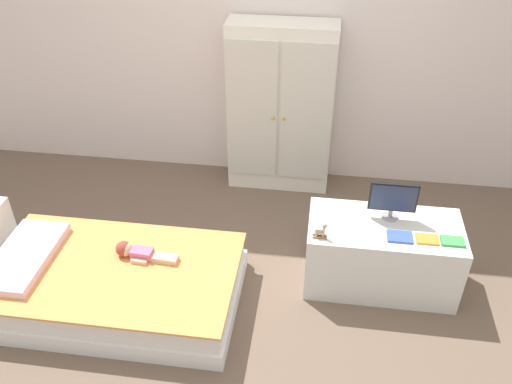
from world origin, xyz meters
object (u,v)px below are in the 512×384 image
Objects in this scene: rocking_horse_toy at (321,231)px; book_orange at (427,239)px; tv_monitor at (393,199)px; bed at (115,284)px; book_green at (453,241)px; book_blue at (400,237)px; doll at (135,252)px; tv_stand at (381,254)px; wardrobe at (280,109)px.

book_orange is (0.61, 0.06, -0.04)m from rocking_horse_toy.
book_orange is (0.20, -0.18, -0.14)m from tv_monitor.
bed is 2.03m from book_green.
bed is at bearing -171.24° from book_orange.
book_blue is at bearing 7.28° from rocking_horse_toy.
doll is 2.70× the size of book_blue.
tv_stand is 0.38m from tv_monitor.
tv_stand reaches higher than bed.
bed is at bearing -164.04° from tv_monitor.
book_blue is (1.68, 0.28, 0.34)m from bed.
doll is 0.30× the size of wardrobe.
wardrobe is at bearing 106.57° from rocking_horse_toy.
tv_stand is at bearing -54.68° from wardrobe.
book_orange is at bearing 5.43° from rocking_horse_toy.
bed is at bearing -171.86° from book_green.
doll is 1.37× the size of tv_monitor.
tv_stand is at bearing 164.10° from book_green.
tv_stand reaches higher than doll.
rocking_horse_toy is (-0.41, -0.24, -0.10)m from tv_monitor.
doll is 1.52m from tv_stand.
rocking_horse_toy is at bearing 10.41° from bed.
book_blue is 1.08× the size of book_green.
rocking_horse_toy is (1.11, 0.10, 0.20)m from doll.
wardrobe reaches higher than book_orange.
book_green is (0.14, 0.00, 0.00)m from book_orange.
wardrobe is 1.54m from book_orange.
doll is 1.74m from book_orange.
wardrobe is at bearing 133.86° from book_green.
tv_stand is at bearing 13.56° from bed.
wardrobe is (0.86, 1.45, 0.53)m from bed.
doll is at bearing -169.90° from tv_stand.
bed is at bearing -132.20° from doll.
bed is 1.77m from wardrobe.
book_orange is at bearing -24.86° from tv_stand.
tv_monitor is 2.20× the size of book_orange.
book_green is (0.76, 0.06, -0.04)m from rocking_horse_toy.
rocking_horse_toy is 0.79× the size of book_orange.
wardrobe reaches higher than tv_monitor.
wardrobe is 1.63m from book_green.
tv_stand is 6.92× the size of book_green.
tv_monitor is 0.23m from book_blue.
tv_stand is (0.75, -1.06, -0.43)m from wardrobe.
doll is 1.59m from book_blue.
book_blue is (0.04, -0.18, -0.14)m from tv_monitor.
doll is at bearing -174.64° from book_orange.
book_blue is (0.07, -0.11, 0.24)m from tv_stand.
book_green is at bearing 0.00° from book_orange.
tv_stand is (1.61, 0.39, 0.10)m from bed.
book_orange reaches higher than doll.
wardrobe is 1.37m from tv_stand.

